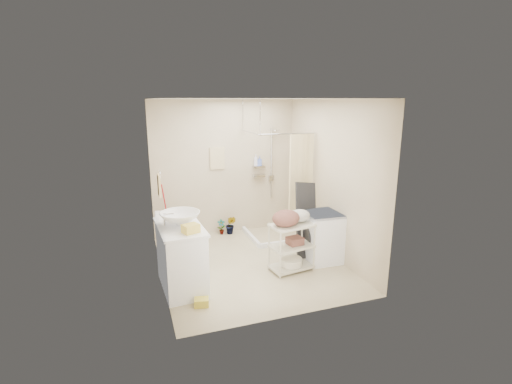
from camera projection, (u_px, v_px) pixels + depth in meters
floor at (251, 263)px, 6.02m from camera, size 3.20×3.20×0.00m
ceiling at (250, 99)px, 5.40m from camera, size 2.80×3.20×0.04m
wall_back at (225, 168)px, 7.18m from camera, size 2.80×0.04×2.60m
wall_front at (294, 215)px, 4.24m from camera, size 2.80×0.04×2.60m
wall_left at (157, 193)px, 5.27m from camera, size 0.04×3.20×2.60m
wall_right at (331, 179)px, 6.15m from camera, size 0.04×3.20×2.60m
vanity at (181, 257)px, 5.16m from camera, size 0.64×1.07×0.91m
sink at (180, 219)px, 5.06m from camera, size 0.55×0.55×0.19m
counter_basket at (191, 228)px, 4.78m from camera, size 0.25×0.22×0.11m
floor_basket at (202, 301)px, 4.77m from camera, size 0.30×0.25×0.14m
toilet at (180, 235)px, 6.20m from camera, size 0.81×0.51×0.78m
mop at (164, 212)px, 6.91m from camera, size 0.11×0.11×1.10m
potted_plant_a at (221, 227)px, 7.29m from camera, size 0.16×0.11×0.30m
potted_plant_b at (231, 225)px, 7.30m from camera, size 0.26×0.25×0.37m
hanging_towel at (217, 158)px, 7.06m from camera, size 0.28×0.03×0.42m
towel_ring at (159, 184)px, 5.05m from camera, size 0.04×0.22×0.34m
tp_holder at (162, 230)px, 5.47m from camera, size 0.08×0.12×0.14m
shower at (276, 183)px, 7.00m from camera, size 1.10×1.10×2.10m
shampoo_bottle_a at (256, 160)px, 7.27m from camera, size 0.09×0.09×0.23m
shampoo_bottle_b at (260, 161)px, 7.29m from camera, size 0.11×0.11×0.18m
washing_machine at (322, 237)px, 6.06m from camera, size 0.58×0.60×0.82m
laundry_rack at (292, 243)px, 5.69m from camera, size 0.70×0.48×0.90m
ironing_board at (306, 220)px, 6.12m from camera, size 0.38×0.15×1.30m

